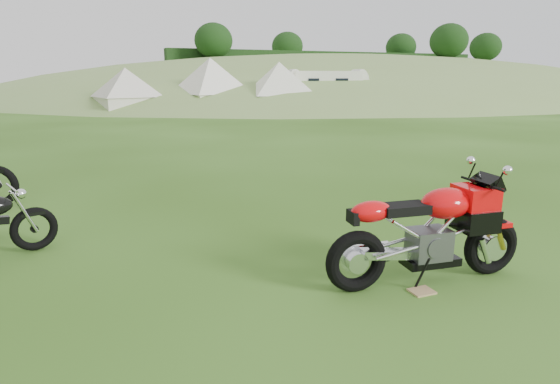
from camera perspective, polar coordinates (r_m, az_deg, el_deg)
name	(u,v)px	position (r m, az deg, el deg)	size (l,w,h in m)	color
ground	(315,245)	(5.76, 4.25, -6.47)	(120.00, 120.00, 0.00)	#2A4D10
hillside	(335,93)	(52.07, 6.73, 11.90)	(80.00, 64.00, 8.00)	#7B9C4F
hedgerow	(335,93)	(52.07, 6.73, 11.90)	(36.00, 1.20, 8.60)	black
sport_motorcycle	(429,224)	(4.79, 17.66, -3.78)	(2.02, 0.50, 1.21)	red
plywood_board	(422,291)	(4.77, 16.90, -11.51)	(0.22, 0.18, 0.02)	tan
tent_left	(126,89)	(26.51, -18.21, 11.79)	(2.83, 2.83, 2.45)	silver
tent_mid	(211,86)	(26.79, -8.43, 12.71)	(3.21, 3.21, 2.78)	white
tent_right	(279,87)	(25.95, -0.11, 12.66)	(3.05, 3.05, 2.64)	white
caravan	(325,90)	(28.19, 5.57, 12.30)	(4.77, 2.13, 2.23)	white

